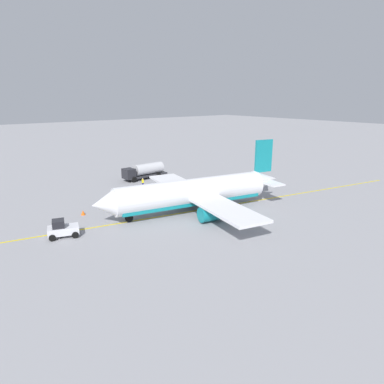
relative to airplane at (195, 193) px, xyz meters
name	(u,v)px	position (x,y,z in m)	size (l,w,h in m)	color
ground_plane	(192,211)	(0.44, -0.09, -2.80)	(400.00, 400.00, 0.00)	#939399
airplane	(195,193)	(0.00, 0.00, 0.00)	(30.50, 28.82, 9.96)	white
fuel_tanker	(144,171)	(-4.99, -22.86, -1.08)	(9.98, 3.32, 3.15)	#2D2D33
pushback_tug	(62,229)	(18.84, -2.34, -1.79)	(4.03, 3.21, 2.20)	silver
refueling_worker	(143,183)	(-1.18, -17.13, -1.97)	(0.54, 0.62, 1.71)	navy
safety_cone_nose	(120,213)	(9.62, -5.34, -2.47)	(0.59, 0.59, 0.66)	#F2590F
safety_cone_wingtip	(83,213)	(13.84, -8.61, -2.45)	(0.63, 0.63, 0.70)	#F2590F
taxi_line_marking	(192,211)	(0.44, -0.09, -2.79)	(86.57, 0.30, 0.01)	yellow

